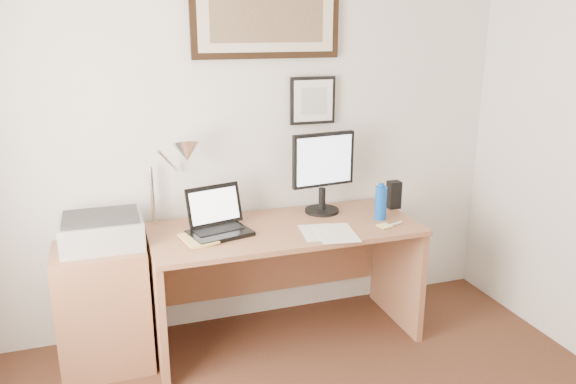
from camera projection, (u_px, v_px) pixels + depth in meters
name	position (u px, v px, depth m)	size (l,w,h in m)	color
wall_back	(244.00, 135.00, 3.51)	(3.50, 0.02, 2.50)	silver
side_cabinet	(104.00, 308.00, 3.20)	(0.50, 0.40, 0.73)	#915B3D
water_bottle	(381.00, 203.00, 3.47)	(0.07, 0.07, 0.21)	#0E4BB7
bottle_cap	(382.00, 185.00, 3.44)	(0.04, 0.04, 0.02)	#0E4BB7
speaker	(394.00, 195.00, 3.69)	(0.08, 0.07, 0.18)	black
paper_sheet_a	(318.00, 232.00, 3.27)	(0.19, 0.28, 0.00)	white
paper_sheet_b	(336.00, 233.00, 3.25)	(0.22, 0.32, 0.00)	white
sticky_pad	(385.00, 226.00, 3.36)	(0.07, 0.07, 0.01)	#F8EF75
marker_pen	(393.00, 225.00, 3.38)	(0.02, 0.02, 0.14)	white
book	(184.00, 242.00, 3.10)	(0.17, 0.23, 0.02)	#E6C36C
desk	(281.00, 257.00, 3.51)	(1.60, 0.70, 0.75)	#915B3D
laptop	(218.00, 223.00, 3.26)	(0.39, 0.37, 0.26)	black
lcd_monitor	(323.00, 169.00, 3.54)	(0.42, 0.22, 0.52)	black
printer	(102.00, 231.00, 3.10)	(0.44, 0.34, 0.18)	#A5A5A8
desk_lamp	(183.00, 156.00, 3.24)	(0.29, 0.27, 0.53)	silver
picture_large	(267.00, 18.00, 3.34)	(0.92, 0.04, 0.47)	black
picture_small	(313.00, 101.00, 3.57)	(0.30, 0.03, 0.30)	black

